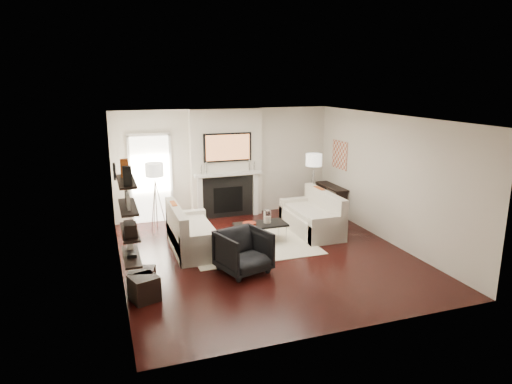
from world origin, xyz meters
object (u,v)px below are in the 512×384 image
object	(u,v)px
coffee_table	(261,225)
armchair	(244,250)
lamp_left_shade	(154,170)
lamp_right_shade	(314,160)
loveseat_right_base	(311,223)
ottoman_near	(142,281)
loveseat_left_base	(194,240)

from	to	relation	value
coffee_table	armchair	distance (m)	1.56
coffee_table	lamp_left_shade	xyz separation A→B (m)	(-1.99, 1.42, 1.05)
lamp_left_shade	lamp_right_shade	xyz separation A→B (m)	(3.90, -0.01, 0.00)
coffee_table	lamp_left_shade	size ratio (longest dim) A/B	2.75
loveseat_right_base	coffee_table	bearing A→B (deg)	-168.01
loveseat_right_base	ottoman_near	bearing A→B (deg)	-154.73
loveseat_left_base	lamp_right_shade	bearing A→B (deg)	22.20
loveseat_left_base	ottoman_near	size ratio (longest dim) A/B	4.50
loveseat_right_base	lamp_left_shade	world-z (taller)	lamp_left_shade
loveseat_right_base	lamp_right_shade	xyz separation A→B (m)	(0.59, 1.13, 1.24)
loveseat_left_base	ottoman_near	xyz separation A→B (m)	(-1.18, -1.63, -0.01)
loveseat_right_base	lamp_left_shade	size ratio (longest dim) A/B	4.50
coffee_table	lamp_right_shade	world-z (taller)	lamp_right_shade
lamp_left_shade	ottoman_near	distance (m)	3.31
loveseat_left_base	armchair	bearing A→B (deg)	-65.60
loveseat_right_base	armchair	size ratio (longest dim) A/B	2.13
lamp_left_shade	ottoman_near	bearing A→B (deg)	-101.68
coffee_table	lamp_right_shade	xyz separation A→B (m)	(1.91, 1.41, 1.05)
armchair	ottoman_near	world-z (taller)	armchair
loveseat_right_base	armchair	xyz separation A→B (m)	(-2.12, -1.62, 0.21)
loveseat_left_base	lamp_right_shade	size ratio (longest dim) A/B	4.50
armchair	lamp_left_shade	bearing A→B (deg)	95.98
loveseat_left_base	lamp_left_shade	distance (m)	1.93
loveseat_left_base	lamp_left_shade	xyz separation A→B (m)	(-0.56, 1.37, 1.24)
loveseat_right_base	ottoman_near	distance (m)	4.35
loveseat_right_base	ottoman_near	world-z (taller)	loveseat_right_base
coffee_table	armchair	bearing A→B (deg)	-120.98
lamp_right_shade	lamp_left_shade	bearing A→B (deg)	179.84
lamp_left_shade	lamp_right_shade	distance (m)	3.90
lamp_right_shade	ottoman_near	world-z (taller)	lamp_right_shade
armchair	ottoman_near	xyz separation A→B (m)	(-1.81, -0.24, -0.22)
armchair	lamp_right_shade	xyz separation A→B (m)	(2.71, 2.75, 1.03)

